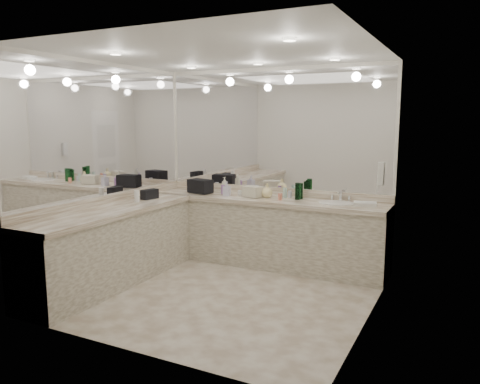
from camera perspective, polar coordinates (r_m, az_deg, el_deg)
The scene contains 36 objects.
floor at distance 5.34m, azimuth -2.27°, elevation -12.18°, with size 3.20×3.20×0.00m, color beige.
ceiling at distance 5.04m, azimuth -2.46°, elevation 16.63°, with size 3.20×3.20×0.00m, color white.
wall_back at distance 6.37m, azimuth 4.17°, elevation 3.26°, with size 3.20×0.02×2.60m, color silver.
wall_left at distance 5.96m, azimuth -15.97°, elevation 2.56°, with size 0.02×3.00×2.60m, color silver.
wall_right at distance 4.48m, azimuth 15.84°, elevation 0.60°, with size 0.02×3.00×2.60m, color silver.
vanity_back_base at distance 6.25m, azimuth 3.03°, elevation -5.03°, with size 3.20×0.60×0.84m, color beige.
vanity_back_top at distance 6.15m, azimuth 3.03°, elevation -0.98°, with size 3.20×0.64×0.06m, color #EFE2CF.
vanity_left_base at distance 5.71m, azimuth -15.39°, elevation -6.69°, with size 0.60×2.40×0.84m, color beige.
vanity_left_top at distance 5.60m, azimuth -15.50°, elevation -2.26°, with size 0.64×2.42×0.06m, color #EFE2CF.
backsplash_back at distance 6.40m, azimuth 4.07°, elevation 0.13°, with size 3.20×0.04×0.10m, color #EFE2CF.
backsplash_left at distance 6.00m, azimuth -15.68°, elevation -0.77°, with size 0.04×3.00×0.10m, color #EFE2CF.
mirror_back at distance 6.33m, azimuth 4.18°, elevation 7.53°, with size 3.12×0.01×1.55m, color white.
mirror_left at distance 5.92m, azimuth -16.08°, elevation 7.13°, with size 0.01×2.92×1.55m, color white.
sink at distance 5.85m, azimuth 11.64°, elevation -1.41°, with size 0.44×0.44×0.03m, color white.
faucet at distance 6.03m, azimuth 12.18°, elevation -0.39°, with size 0.24×0.16×0.14m, color silver.
wall_phone at distance 5.17m, azimuth 16.84°, elevation 2.17°, with size 0.06×0.10×0.24m, color white.
door at distance 4.05m, azimuth 14.17°, elevation -3.79°, with size 0.02×0.82×2.10m, color white.
black_toiletry_bag at distance 6.53m, azimuth -4.86°, elevation 0.66°, with size 0.32×0.20×0.18m, color black.
black_bag_spill at distance 6.15m, azimuth -10.97°, elevation -0.24°, with size 0.10×0.23×0.13m, color black.
cream_cosmetic_case at distance 6.17m, azimuth 1.53°, elevation -0.00°, with size 0.24×0.15×0.14m, color beige.
hand_towel at distance 5.76m, azimuth 15.01°, elevation -1.40°, with size 0.26×0.18×0.04m, color white.
lotion_left at distance 5.95m, azimuth -12.47°, elevation -0.49°, with size 0.06×0.06×0.15m, color white.
soap_bottle_a at distance 6.49m, azimuth -1.90°, elevation 0.84°, with size 0.09×0.09×0.23m, color beige.
soap_bottle_b at distance 6.28m, azimuth -1.61°, elevation 0.41°, with size 0.09×0.09×0.19m, color silver.
soap_bottle_c at distance 6.15m, azimuth 3.32°, elevation 0.20°, with size 0.15×0.15×0.19m, color #FFEDA3.
green_bottle_0 at distance 6.09m, azimuth 7.35°, elevation 0.14°, with size 0.07×0.07×0.21m, color #135624.
green_bottle_1 at distance 6.03m, azimuth 7.06°, elevation 0.10°, with size 0.07×0.07×0.22m, color #135624.
green_bottle_2 at distance 6.12m, azimuth 7.21°, elevation 0.11°, with size 0.07×0.07×0.19m, color #135624.
amenity_bottle_0 at distance 6.43m, azimuth -2.09°, elevation 0.31°, with size 0.05×0.05×0.13m, color #9966B2.
amenity_bottle_1 at distance 6.58m, azimuth -5.49°, elevation 0.38°, with size 0.05×0.05×0.11m, color #3F3F4C.
amenity_bottle_2 at distance 6.22m, azimuth 3.52°, elevation -0.13°, with size 0.05×0.05×0.10m, color #9966B2.
amenity_bottle_3 at distance 6.31m, azimuth -0.02°, elevation -0.10°, with size 0.06×0.06×0.07m, color white.
amenity_bottle_4 at distance 5.99m, azimuth 4.91°, elevation -0.57°, with size 0.06×0.06×0.08m, color #E57F66.
amenity_bottle_5 at distance 6.17m, azimuth 5.50°, elevation -0.08°, with size 0.05×0.05×0.13m, color silver.
amenity_bottle_6 at distance 6.70m, azimuth -4.22°, elevation 0.47°, with size 0.06×0.06×0.09m, color silver.
amenity_bottle_7 at distance 6.17m, azimuth 6.10°, elevation -0.26°, with size 0.05×0.05×0.09m, color silver.
Camera 1 is at (2.41, -4.37, 1.91)m, focal length 35.00 mm.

